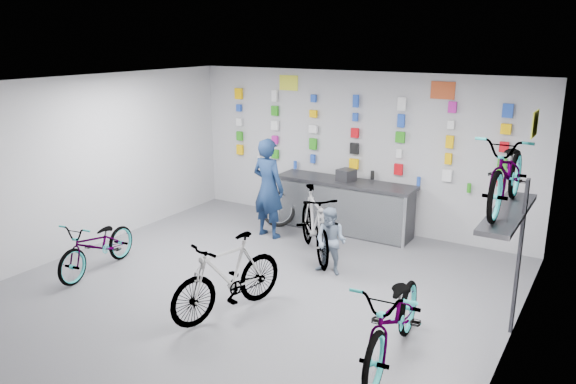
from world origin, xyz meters
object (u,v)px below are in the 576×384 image
Objects in this scene: clerk at (268,188)px; bike_service at (314,223)px; bike_right at (395,319)px; bike_left at (98,245)px; bike_center at (228,276)px; customer at (331,241)px; counter at (344,207)px.

bike_service is at bearing 167.32° from clerk.
bike_right is 1.06× the size of bike_service.
bike_left is 0.93× the size of bike_center.
customer is at bearing 159.31° from clerk.
bike_center is 2.33m from bike_right.
counter is 1.31× the size of bike_right.
bike_left is at bearing -165.46° from bike_center.
bike_right reaches higher than counter.
bike_left is 3.67m from customer.
bike_center is at bearing 120.34° from clerk.
bike_center reaches higher than bike_left.
bike_center is 0.97× the size of clerk.
customer is (-1.75, 1.85, -0.01)m from bike_right.
clerk reaches higher than bike_right.
clerk is at bearing 128.75° from bike_center.
bike_service is (0.12, -1.41, 0.10)m from counter.
bike_service is 1.81× the size of customer.
bike_right is (2.33, 0.04, 0.00)m from bike_center.
bike_center is at bearing -9.76° from bike_left.
customer reaches higher than counter.
bike_service reaches higher than customer.
counter is 2.04m from customer.
counter is at bearing -130.95° from clerk.
clerk is (-3.53, 2.80, 0.38)m from bike_right.
clerk is 2.05m from customer.
clerk is at bearing 136.24° from bike_right.
bike_left is 0.81× the size of bike_right.
clerk reaches higher than customer.
bike_right is 2.55m from customer.
bike_right is at bearing -8.73° from bike_left.
bike_left is at bearing -179.50° from bike_service.
bike_center is at bearing 175.58° from bike_right.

